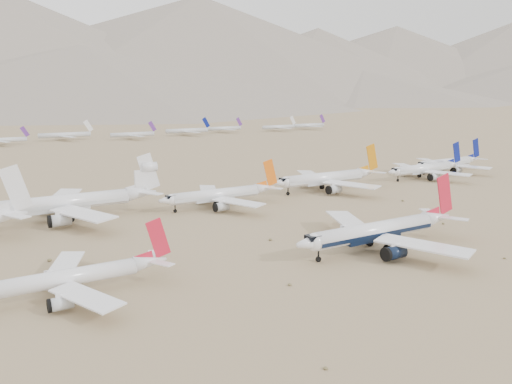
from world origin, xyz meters
TOP-DOWN VIEW (x-y plane):
  - ground at (0.00, 0.00)m, footprint 7000.00×7000.00m
  - main_airliner at (-9.66, -6.17)m, footprint 50.82×49.63m
  - second_airliner at (-84.11, 2.96)m, footprint 38.71×37.84m
  - row2_navy_widebody at (84.93, 61.08)m, footprint 45.39×44.38m
  - row2_gold_tail at (27.60, 61.70)m, footprint 50.63×49.52m
  - row2_orange_tail at (-23.76, 57.54)m, footprint 43.82×42.87m
  - row2_white_trijet at (-72.02, 66.40)m, footprint 55.57×54.31m
  - row2_blue_far at (110.42, 68.72)m, footprint 44.90×43.90m
  - distant_storage_row at (-22.78, 327.73)m, footprint 512.45×59.97m
  - mountain_range at (70.18, 1648.01)m, footprint 7354.00×3024.00m
  - foothills at (526.68, 1100.00)m, footprint 4637.50×1395.00m
  - desert_scrub at (-30.36, -24.48)m, footprint 206.06×121.67m

SIDE VIEW (x-z plane):
  - ground at x=0.00m, z-range 0.00..0.00m
  - desert_scrub at x=-30.36m, z-range -0.03..0.60m
  - second_airliner at x=-84.11m, z-range -3.02..10.70m
  - row2_orange_tail at x=-23.76m, z-range -3.43..12.20m
  - distant_storage_row at x=-22.78m, z-range -3.16..11.99m
  - row2_blue_far at x=110.42m, z-range -3.53..12.42m
  - row2_navy_widebody at x=84.93m, z-range -3.57..12.58m
  - main_airliner at x=-9.66m, z-range -4.04..13.90m
  - row2_gold_tail at x=27.60m, z-range -3.97..14.06m
  - row2_white_trijet at x=-72.02m, z-range -4.14..15.55m
  - foothills at x=526.68m, z-range -10.35..144.65m
  - mountain_range at x=70.18m, z-range -44.68..425.32m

